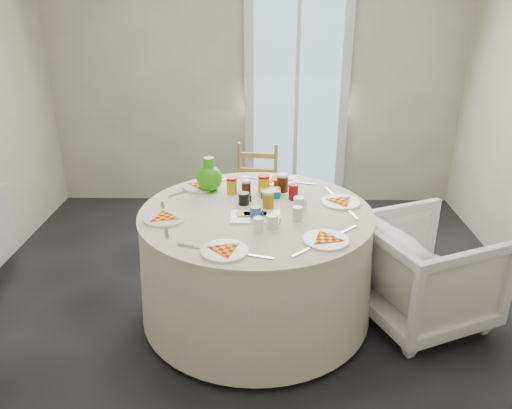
{
  "coord_description": "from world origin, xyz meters",
  "views": [
    {
      "loc": [
        0.1,
        -2.89,
        2.01
      ],
      "look_at": [
        0.05,
        -0.04,
        0.8
      ],
      "focal_mm": 35.0,
      "sensor_mm": 36.0,
      "label": 1
    }
  ],
  "objects_px": {
    "wooden_chair": "(255,188)",
    "green_pitcher": "(209,175)",
    "table": "(256,264)",
    "armchair": "(426,266)"
  },
  "relations": [
    {
      "from": "armchair",
      "to": "green_pitcher",
      "type": "bearing_deg",
      "value": 51.79
    },
    {
      "from": "wooden_chair",
      "to": "armchair",
      "type": "distance_m",
      "value": 1.62
    },
    {
      "from": "table",
      "to": "armchair",
      "type": "bearing_deg",
      "value": -1.8
    },
    {
      "from": "green_pitcher",
      "to": "table",
      "type": "bearing_deg",
      "value": -48.18
    },
    {
      "from": "table",
      "to": "green_pitcher",
      "type": "distance_m",
      "value": 0.68
    },
    {
      "from": "armchair",
      "to": "green_pitcher",
      "type": "height_order",
      "value": "green_pitcher"
    },
    {
      "from": "green_pitcher",
      "to": "armchair",
      "type": "bearing_deg",
      "value": -16.49
    },
    {
      "from": "wooden_chair",
      "to": "green_pitcher",
      "type": "relative_size",
      "value": 3.61
    },
    {
      "from": "wooden_chair",
      "to": "green_pitcher",
      "type": "bearing_deg",
      "value": -103.55
    },
    {
      "from": "table",
      "to": "wooden_chair",
      "type": "xyz_separation_m",
      "value": [
        -0.03,
        1.14,
        0.09
      ]
    }
  ]
}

